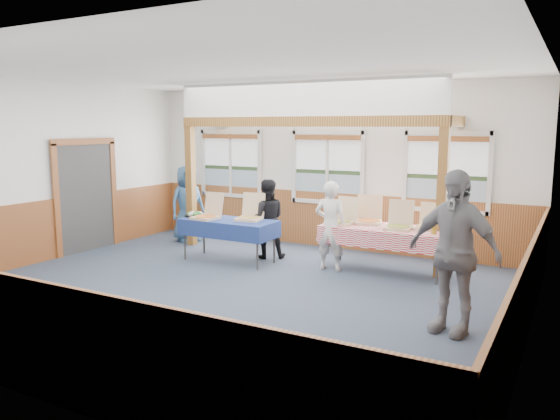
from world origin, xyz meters
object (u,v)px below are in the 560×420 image
(table_right, at_px, (385,230))
(table_left, at_px, (229,223))
(man_blue, at_px, (187,204))
(person_grey, at_px, (453,252))
(woman_white, at_px, (331,226))
(woman_black, at_px, (267,219))

(table_right, bearing_deg, table_left, -174.76)
(man_blue, relative_size, person_grey, 0.83)
(woman_white, height_order, woman_black, woman_white)
(table_right, bearing_deg, woman_black, 173.71)
(table_right, bearing_deg, person_grey, -64.50)
(woman_white, distance_m, man_blue, 3.66)
(table_left, height_order, woman_black, woman_black)
(woman_black, height_order, person_grey, person_grey)
(table_right, bearing_deg, woman_white, -166.74)
(woman_black, xyz_separation_m, man_blue, (-2.21, 0.47, 0.07))
(woman_white, xyz_separation_m, man_blue, (-3.59, 0.71, 0.04))
(woman_white, relative_size, person_grey, 0.78)
(woman_black, bearing_deg, table_right, 149.72)
(woman_white, xyz_separation_m, woman_black, (-1.39, 0.24, -0.03))
(man_blue, bearing_deg, table_right, -73.13)
(table_right, xyz_separation_m, woman_black, (-2.22, -0.10, 0.02))
(table_left, distance_m, man_blue, 2.04)
(table_left, height_order, person_grey, person_grey)
(woman_white, distance_m, person_grey, 3.06)
(table_right, distance_m, man_blue, 4.45)
(table_left, relative_size, man_blue, 1.17)
(table_left, relative_size, person_grey, 0.96)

